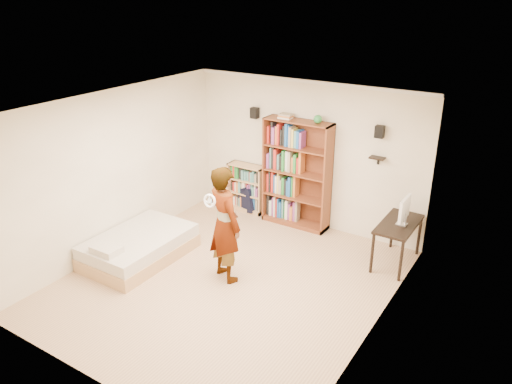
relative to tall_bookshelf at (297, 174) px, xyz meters
The scene contains 14 objects.
ground 2.52m from the tall_bookshelf, 87.84° to the right, with size 4.50×5.00×0.01m, color tan.
room_shell 2.44m from the tall_bookshelf, 87.84° to the right, with size 4.52×5.02×2.71m.
crown_molding 2.85m from the tall_bookshelf, 87.84° to the right, with size 4.50×5.00×0.06m.
speaker_left 1.39m from the tall_bookshelf, behind, with size 0.14×0.12×0.20m, color black.
speaker_right 1.75m from the tall_bookshelf, ahead, with size 0.14×0.12×0.20m, color black.
wall_shelf 1.54m from the tall_bookshelf, ahead, with size 0.25×0.16×0.03m, color black.
tall_bookshelf is the anchor object (origin of this frame).
low_bookshelf 1.24m from the tall_bookshelf, behind, with size 0.77×0.29×0.96m, color tan, non-canonical shape.
computer_desk 2.19m from the tall_bookshelf, 11.21° to the right, with size 0.53×1.06×0.72m, color black, non-canonical shape.
imac 2.15m from the tall_bookshelf, 11.66° to the right, with size 0.09×0.45×0.45m, color white, non-canonical shape.
daybed 3.05m from the tall_bookshelf, 121.97° to the right, with size 1.15×1.77×0.52m, color beige, non-canonical shape.
person 2.22m from the tall_bookshelf, 90.66° to the right, with size 0.66×0.43×1.81m, color black.
wii_wheel 2.59m from the tall_bookshelf, 90.57° to the right, with size 0.20×0.20×0.04m, color white.
navy_bag 1.31m from the tall_bookshelf, behind, with size 0.38×0.24×0.51m, color black, non-canonical shape.
Camera 1 is at (3.84, -5.28, 4.19)m, focal length 35.00 mm.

